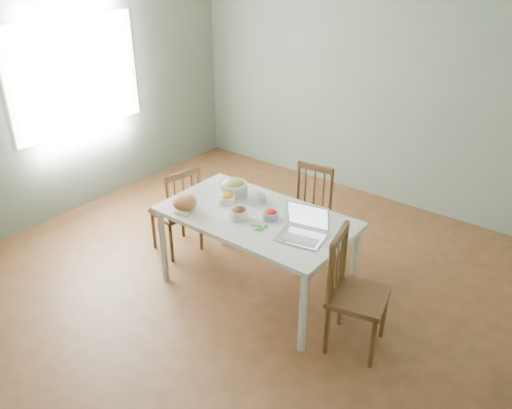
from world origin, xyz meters
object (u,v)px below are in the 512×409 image
Objects in this scene: dining_table at (256,253)px; bread_boule at (185,202)px; chair_far at (306,215)px; chair_left at (175,209)px; bowl_squash at (233,187)px; laptop at (301,225)px; chair_right at (359,294)px.

bread_boule is (-0.54, -0.29, 0.45)m from dining_table.
dining_table is 0.73m from chair_far.
bowl_squash is at bearing 113.34° from chair_left.
dining_table is at bearing -100.16° from chair_far.
bread_boule is at bearing 179.26° from laptop.
chair_left is (-1.08, -0.68, 0.00)m from chair_far.
dining_table is 1.77× the size of chair_far.
bowl_squash is at bearing 73.30° from bread_boule.
bowl_squash is (-0.40, 0.19, 0.45)m from dining_table.
chair_left is at bearing 177.35° from dining_table.
bread_boule reaches higher than dining_table.
chair_far is 1.23m from bread_boule.
bread_boule is (0.50, -0.34, 0.37)m from chair_left.
dining_table is 1.77× the size of chair_left.
chair_far is 2.58× the size of laptop.
chair_right is 0.67m from laptop.
bowl_squash is (-0.44, -0.54, 0.38)m from chair_far.
chair_left reaches higher than dining_table.
chair_right is at bearing 7.02° from bread_boule.
laptop reaches higher than dining_table.
laptop is at bearing 76.59° from chair_right.
dining_table is at bearing 98.57° from chair_left.
chair_right is at bearing -46.63° from chair_far.
chair_right is at bearing -5.17° from dining_table.
bowl_squash is at bearing 66.11° from chair_right.
chair_far is 1.30m from chair_right.
laptop is (1.05, 0.20, 0.06)m from bread_boule.
dining_table is 7.90× the size of bread_boule.
chair_right is 4.71× the size of bread_boule.
chair_right is (1.01, -0.82, 0.03)m from chair_far.
chair_far and chair_left have the same top height.
laptop reaches higher than chair_left.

